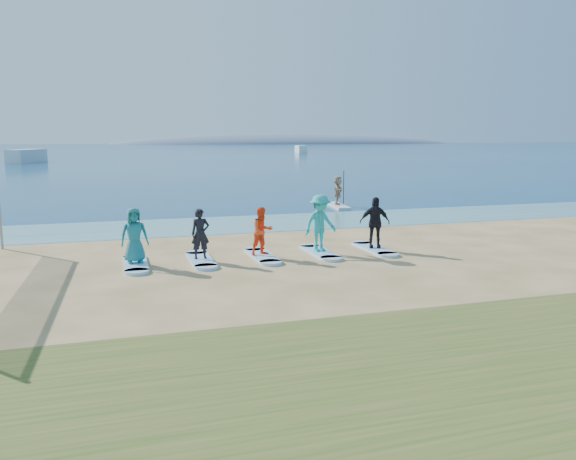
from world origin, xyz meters
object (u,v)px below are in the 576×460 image
object	(u,v)px
boat_offshore_a	(27,163)
student_4	(375,222)
student_2	(262,231)
surfboard_3	(320,252)
paddleboard	(337,206)
surfboard_2	(262,256)
surfboard_1	(201,260)
surfboard_4	(374,249)
student_0	(134,235)
surfboard_0	(136,264)
boat_offshore_b	(301,153)
paddleboarder	(338,190)
student_3	(320,223)
student_1	(200,234)

from	to	relation	value
boat_offshore_a	student_4	distance (m)	78.88
student_2	student_4	xyz separation A→B (m)	(3.99, 0.00, 0.10)
surfboard_3	student_4	distance (m)	2.20
paddleboard	surfboard_2	size ratio (longest dim) A/B	1.36
surfboard_1	student_2	distance (m)	2.16
surfboard_2	surfboard_4	bearing A→B (deg)	0.00
student_0	student_2	bearing A→B (deg)	-7.07
boat_offshore_a	student_0	distance (m)	77.13
surfboard_0	student_0	xyz separation A→B (m)	(0.00, 0.00, 0.89)
paddleboard	boat_offshore_b	xyz separation A→B (m)	(31.73, 101.79, -0.06)
paddleboarder	surfboard_3	size ratio (longest dim) A/B	0.72
boat_offshore_a	boat_offshore_b	distance (m)	67.56
paddleboard	surfboard_3	bearing A→B (deg)	-107.88
boat_offshore_b	student_2	distance (m)	120.06
surfboard_0	student_2	distance (m)	4.08
paddleboarder	boat_offshore_b	bearing A→B (deg)	4.37
surfboard_4	surfboard_0	bearing A→B (deg)	180.00
paddleboard	surfboard_1	size ratio (longest dim) A/B	1.36
surfboard_0	student_3	xyz separation A→B (m)	(5.99, 0.00, 0.99)
paddleboard	boat_offshore_a	world-z (taller)	boat_offshore_a
surfboard_0	student_4	world-z (taller)	student_4
student_3	student_4	distance (m)	2.00
paddleboard	surfboard_1	world-z (taller)	paddleboard
student_2	surfboard_4	world-z (taller)	student_2
surfboard_2	student_3	world-z (taller)	student_3
boat_offshore_a	student_3	distance (m)	78.37
surfboard_0	student_1	xyz separation A→B (m)	(2.00, 0.00, 0.83)
paddleboarder	student_0	distance (m)	16.33
boat_offshore_b	surfboard_4	bearing A→B (deg)	-99.61
boat_offshore_b	surfboard_1	xyz separation A→B (m)	(-41.12, -113.50, 0.04)
student_4	student_3	bearing A→B (deg)	-161.27
surfboard_0	surfboard_1	size ratio (longest dim) A/B	1.00
paddleboard	surfboard_2	world-z (taller)	paddleboard
student_3	paddleboarder	bearing A→B (deg)	48.28
student_1	surfboard_2	world-z (taller)	student_1
student_0	student_4	xyz separation A→B (m)	(7.98, 0.00, 0.03)
surfboard_1	boat_offshore_a	bearing A→B (deg)	101.22
student_0	surfboard_3	bearing A→B (deg)	-7.07
surfboard_3	surfboard_4	bearing A→B (deg)	0.00
paddleboard	surfboard_0	xyz separation A→B (m)	(-11.38, -11.71, -0.01)
student_2	surfboard_2	bearing A→B (deg)	-15.75
boat_offshore_a	student_2	xyz separation A→B (m)	(17.07, -76.00, 0.87)
surfboard_0	surfboard_1	xyz separation A→B (m)	(2.00, 0.00, 0.00)
surfboard_3	student_3	distance (m)	0.99
paddleboarder	surfboard_0	size ratio (longest dim) A/B	0.72
surfboard_2	student_3	size ratio (longest dim) A/B	1.16
paddleboard	student_1	size ratio (longest dim) A/B	1.90
student_0	student_1	bearing A→B (deg)	-7.07
surfboard_2	student_2	bearing A→B (deg)	180.00
boat_offshore_a	surfboard_0	xyz separation A→B (m)	(13.08, -76.00, 0.04)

